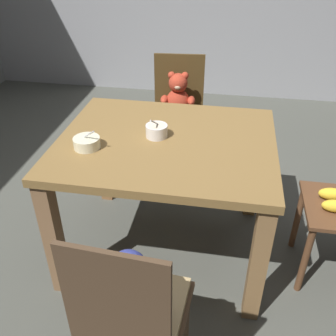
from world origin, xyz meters
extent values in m
cube|color=#4C4E46|center=(0.00, 0.00, -0.02)|extent=(5.20, 5.20, 0.04)
cube|color=brown|center=(0.00, 0.00, 0.72)|extent=(1.12, 0.93, 0.04)
cube|color=brown|center=(-0.50, -0.41, 0.35)|extent=(0.08, 0.08, 0.70)
cube|color=olive|center=(0.50, -0.41, 0.35)|extent=(0.08, 0.08, 0.70)
cube|color=olive|center=(-0.50, 0.41, 0.35)|extent=(0.08, 0.08, 0.70)
cube|color=olive|center=(0.50, 0.41, 0.35)|extent=(0.08, 0.08, 0.70)
cylinder|color=brown|center=(0.76, 0.13, 0.22)|extent=(0.04, 0.04, 0.44)
cylinder|color=brown|center=(0.76, -0.21, 0.22)|extent=(0.04, 0.04, 0.44)
ellipsoid|color=yellow|center=(0.87, 0.01, 0.50)|extent=(0.14, 0.06, 0.06)
ellipsoid|color=yellow|center=(0.87, -0.09, 0.50)|extent=(0.14, 0.06, 0.06)
cube|color=#4B3625|center=(0.04, -0.83, 0.46)|extent=(0.40, 0.39, 0.02)
cube|color=#4B3625|center=(0.02, -1.00, 0.70)|extent=(0.34, 0.04, 0.48)
cylinder|color=#4B3625|center=(0.20, -0.69, 0.22)|extent=(0.04, 0.04, 0.44)
cylinder|color=#4B3625|center=(-0.11, -0.66, 0.22)|extent=(0.04, 0.04, 0.44)
cube|color=tan|center=(0.04, -0.83, 0.48)|extent=(0.37, 0.36, 0.03)
ellipsoid|color=#323A8B|center=(0.03, -0.89, 0.60)|extent=(0.18, 0.16, 0.20)
ellipsoid|color=beige|center=(0.03, -0.85, 0.59)|extent=(0.10, 0.06, 0.12)
sphere|color=#323A8B|center=(0.03, -0.88, 0.75)|extent=(0.13, 0.13, 0.13)
ellipsoid|color=beige|center=(0.03, -0.84, 0.74)|extent=(0.05, 0.05, 0.04)
sphere|color=#323A8B|center=(0.08, -0.90, 0.80)|extent=(0.05, 0.05, 0.05)
sphere|color=#323A8B|center=(-0.01, -0.89, 0.80)|extent=(0.05, 0.05, 0.05)
ellipsoid|color=#323A8B|center=(0.13, -0.88, 0.62)|extent=(0.06, 0.12, 0.06)
ellipsoid|color=#323A8B|center=(-0.06, -0.86, 0.62)|extent=(0.06, 0.12, 0.06)
ellipsoid|color=#323A8B|center=(0.09, -0.79, 0.53)|extent=(0.07, 0.13, 0.06)
ellipsoid|color=#323A8B|center=(-0.01, -0.79, 0.53)|extent=(0.07, 0.13, 0.06)
cube|color=#483419|center=(-0.07, 0.83, 0.46)|extent=(0.44, 0.44, 0.02)
cube|color=#483419|center=(-0.08, 1.02, 0.68)|extent=(0.37, 0.05, 0.42)
cylinder|color=#483419|center=(-0.22, 0.64, 0.22)|extent=(0.04, 0.04, 0.44)
cylinder|color=#483419|center=(0.12, 0.67, 0.22)|extent=(0.04, 0.04, 0.44)
cylinder|color=#483419|center=(-0.25, 0.99, 0.22)|extent=(0.04, 0.04, 0.44)
cylinder|color=#483419|center=(0.09, 1.02, 0.22)|extent=(0.04, 0.04, 0.44)
ellipsoid|color=#B03824|center=(-0.07, 0.90, 0.57)|extent=(0.19, 0.16, 0.20)
ellipsoid|color=#DDB48D|center=(-0.07, 0.85, 0.56)|extent=(0.10, 0.06, 0.12)
sphere|color=#B03824|center=(-0.07, 0.89, 0.72)|extent=(0.14, 0.14, 0.14)
ellipsoid|color=#DDB48D|center=(-0.07, 0.84, 0.71)|extent=(0.06, 0.05, 0.04)
sphere|color=#B03824|center=(-0.12, 0.90, 0.77)|extent=(0.05, 0.05, 0.05)
sphere|color=#B03824|center=(-0.02, 0.90, 0.77)|extent=(0.05, 0.05, 0.05)
ellipsoid|color=#B03824|center=(-0.17, 0.87, 0.59)|extent=(0.07, 0.12, 0.06)
ellipsoid|color=#B03824|center=(0.03, 0.89, 0.59)|extent=(0.07, 0.12, 0.06)
ellipsoid|color=#B03824|center=(-0.11, 0.79, 0.50)|extent=(0.07, 0.14, 0.06)
ellipsoid|color=#B03824|center=(-0.02, 0.80, 0.50)|extent=(0.07, 0.14, 0.06)
cylinder|color=silver|center=(-0.06, 0.02, 0.78)|extent=(0.11, 0.11, 0.06)
cylinder|color=silver|center=(-0.06, 0.02, 0.75)|extent=(0.06, 0.06, 0.01)
cylinder|color=beige|center=(-0.06, 0.02, 0.80)|extent=(0.09, 0.09, 0.01)
cylinder|color=#BCBCC1|center=(-0.06, 0.00, 0.84)|extent=(0.03, 0.08, 0.06)
ellipsoid|color=#BCBCC1|center=(-0.05, 0.03, 0.80)|extent=(0.03, 0.04, 0.01)
cylinder|color=beige|center=(-0.37, -0.15, 0.77)|extent=(0.13, 0.13, 0.05)
cylinder|color=beige|center=(-0.37, -0.15, 0.75)|extent=(0.07, 0.07, 0.01)
cylinder|color=beige|center=(-0.37, -0.15, 0.79)|extent=(0.11, 0.11, 0.01)
cylinder|color=#BCBCC1|center=(-0.35, -0.17, 0.83)|extent=(0.08, 0.06, 0.07)
ellipsoid|color=#BCBCC1|center=(-0.38, -0.14, 0.79)|extent=(0.04, 0.04, 0.01)
camera|label=1|loc=(0.30, -1.70, 1.69)|focal=40.58mm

